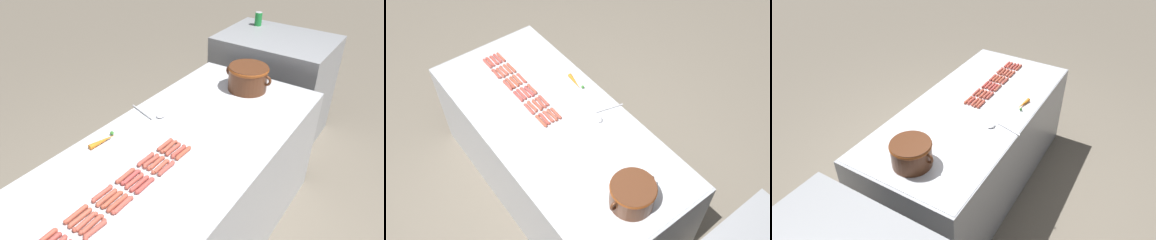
{
  "view_description": "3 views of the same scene",
  "coord_description": "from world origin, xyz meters",
  "views": [
    {
      "loc": [
        0.98,
        -1.27,
        2.02
      ],
      "look_at": [
        0.02,
        0.11,
        0.94
      ],
      "focal_mm": 33.38,
      "sensor_mm": 36.0,
      "label": 1
    },
    {
      "loc": [
        1.07,
        1.67,
        3.1
      ],
      "look_at": [
        -0.1,
        0.14,
        0.91
      ],
      "focal_mm": 39.67,
      "sensor_mm": 36.0,
      "label": 2
    },
    {
      "loc": [
        -1.19,
        2.15,
        2.44
      ],
      "look_at": [
        -0.06,
        0.25,
        0.87
      ],
      "focal_mm": 33.06,
      "sensor_mm": 36.0,
      "label": 3
    }
  ],
  "objects": [
    {
      "name": "hot_dog_24",
      "position": [
        0.08,
        -0.83,
        0.84
      ],
      "size": [
        0.02,
        0.13,
        0.02
      ],
      "color": "#B64C41",
      "rests_on": "griddle_counter"
    },
    {
      "name": "hot_dog_2",
      "position": [
        -0.05,
        -0.52,
        0.84
      ],
      "size": [
        0.03,
        0.13,
        0.02
      ],
      "color": "#B64F40",
      "rests_on": "griddle_counter"
    },
    {
      "name": "hot_dog_11",
      "position": [
        -0.02,
        -0.06,
        0.84
      ],
      "size": [
        0.03,
        0.13,
        0.02
      ],
      "color": "#AB513C",
      "rests_on": "griddle_counter"
    },
    {
      "name": "bean_pot",
      "position": [
        0.01,
        0.81,
        0.93
      ],
      "size": [
        0.35,
        0.28,
        0.18
      ],
      "color": "#562D19",
      "rests_on": "griddle_counter"
    },
    {
      "name": "hot_dog_5",
      "position": [
        -0.05,
        -0.05,
        0.84
      ],
      "size": [
        0.02,
        0.13,
        0.02
      ],
      "color": "#B9503E",
      "rests_on": "griddle_counter"
    },
    {
      "name": "hot_dog_29",
      "position": [
        0.08,
        -0.06,
        0.84
      ],
      "size": [
        0.03,
        0.13,
        0.02
      ],
      "color": "#B04E38",
      "rests_on": "griddle_counter"
    },
    {
      "name": "hot_dog_6",
      "position": [
        -0.02,
        -0.84,
        0.84
      ],
      "size": [
        0.03,
        0.13,
        0.02
      ],
      "color": "#B04740",
      "rests_on": "griddle_counter"
    },
    {
      "name": "hot_dog_17",
      "position": [
        0.01,
        -0.06,
        0.84
      ],
      "size": [
        0.03,
        0.13,
        0.02
      ],
      "color": "#B44F3F",
      "rests_on": "griddle_counter"
    },
    {
      "name": "hot_dog_20",
      "position": [
        0.05,
        -0.52,
        0.84
      ],
      "size": [
        0.03,
        0.13,
        0.02
      ],
      "color": "#AD4C38",
      "rests_on": "griddle_counter"
    },
    {
      "name": "hot_dog_12",
      "position": [
        0.01,
        -0.83,
        0.84
      ],
      "size": [
        0.03,
        0.13,
        0.02
      ],
      "color": "#B24C41",
      "rests_on": "griddle_counter"
    },
    {
      "name": "hot_dog_23",
      "position": [
        0.05,
        -0.06,
        0.84
      ],
      "size": [
        0.03,
        0.13,
        0.02
      ],
      "color": "#B2483C",
      "rests_on": "griddle_counter"
    },
    {
      "name": "hot_dog_14",
      "position": [
        0.02,
        -0.52,
        0.84
      ],
      "size": [
        0.03,
        0.13,
        0.02
      ],
      "color": "#B15038",
      "rests_on": "griddle_counter"
    },
    {
      "name": "hot_dog_26",
      "position": [
        0.08,
        -0.52,
        0.84
      ],
      "size": [
        0.03,
        0.13,
        0.02
      ],
      "color": "#B94F42",
      "rests_on": "griddle_counter"
    },
    {
      "name": "hot_dog_15",
      "position": [
        0.01,
        -0.37,
        0.84
      ],
      "size": [
        0.03,
        0.13,
        0.02
      ],
      "color": "#B54C40",
      "rests_on": "griddle_counter"
    },
    {
      "name": "hot_dog_3",
      "position": [
        -0.05,
        -0.37,
        0.84
      ],
      "size": [
        0.03,
        0.13,
        0.02
      ],
      "color": "#AE4F3D",
      "rests_on": "griddle_counter"
    },
    {
      "name": "hot_dog_1",
      "position": [
        -0.05,
        -0.67,
        0.84
      ],
      "size": [
        0.02,
        0.13,
        0.02
      ],
      "color": "#B5513C",
      "rests_on": "griddle_counter"
    },
    {
      "name": "hot_dog_21",
      "position": [
        0.05,
        -0.37,
        0.84
      ],
      "size": [
        0.02,
        0.13,
        0.02
      ],
      "color": "#B8463E",
      "rests_on": "griddle_counter"
    },
    {
      "name": "hot_dog_22",
      "position": [
        0.05,
        -0.21,
        0.84
      ],
      "size": [
        0.03,
        0.13,
        0.02
      ],
      "color": "#B5523E",
      "rests_on": "griddle_counter"
    },
    {
      "name": "hot_dog_8",
      "position": [
        -0.01,
        -0.52,
        0.84
      ],
      "size": [
        0.03,
        0.13,
        0.02
      ],
      "color": "#AF523D",
      "rests_on": "griddle_counter"
    },
    {
      "name": "hot_dog_27",
      "position": [
        0.08,
        -0.36,
        0.84
      ],
      "size": [
        0.03,
        0.13,
        0.02
      ],
      "color": "#B1453E",
      "rests_on": "griddle_counter"
    },
    {
      "name": "hot_dog_4",
      "position": [
        -0.05,
        -0.21,
        0.84
      ],
      "size": [
        0.03,
        0.13,
        0.02
      ],
      "color": "#B24C3F",
      "rests_on": "griddle_counter"
    },
    {
      "name": "hot_dog_7",
      "position": [
        -0.02,
        -0.67,
        0.84
      ],
      "size": [
        0.02,
        0.13,
        0.02
      ],
      "color": "#B0533E",
      "rests_on": "griddle_counter"
    },
    {
      "name": "hot_dog_10",
      "position": [
        -0.02,
        -0.21,
        0.84
      ],
      "size": [
        0.03,
        0.13,
        0.02
      ],
      "color": "#AB4C3D",
      "rests_on": "griddle_counter"
    },
    {
      "name": "hot_dog_13",
      "position": [
        0.02,
        -0.68,
        0.84
      ],
      "size": [
        0.03,
        0.13,
        0.02
      ],
      "color": "#B5523F",
      "rests_on": "griddle_counter"
    },
    {
      "name": "hot_dog_9",
      "position": [
        -0.02,
        -0.36,
        0.84
      ],
      "size": [
        0.03,
        0.13,
        0.02
      ],
      "color": "#B34541",
      "rests_on": "griddle_counter"
    },
    {
      "name": "hot_dog_18",
      "position": [
        0.05,
        -0.83,
        0.84
      ],
      "size": [
        0.03,
        0.13,
        0.02
      ],
      "color": "#B9483B",
      "rests_on": "griddle_counter"
    },
    {
      "name": "hot_dog_28",
      "position": [
        0.08,
        -0.21,
        0.84
      ],
      "size": [
        0.03,
        0.13,
        0.02
      ],
      "color": "#AF4C41",
      "rests_on": "griddle_counter"
    },
    {
      "name": "ground_plane",
      "position": [
        0.0,
        0.0,
        0.0
      ],
      "size": [
        20.0,
        20.0,
        0.0
      ],
      "primitive_type": "plane",
      "color": "#756B5B"
    },
    {
      "name": "carrot",
      "position": [
        -0.35,
        -0.23,
        0.85
      ],
      "size": [
        0.06,
        0.18,
        0.03
      ],
      "color": "orange",
      "rests_on": "griddle_counter"
    },
    {
      "name": "hot_dog_19",
      "position": [
        0.05,
        -0.67,
        0.84
      ],
      "size": [
        0.03,
        0.13,
        0.02
      ],
      "color": "#AF4F3C",
      "rests_on": "griddle_counter"
    },
    {
      "name": "serving_spoon",
      "position": [
        -0.3,
        0.16,
        0.84
      ],
      "size": [
        0.27,
        0.11,
        0.02
      ],
      "color": "#B7B7BC",
      "rests_on": "griddle_counter"
    },
    {
      "name": "hot_dog_16",
      "position": [
        0.01,
        -0.2,
        0.84
      ],
      "size": [
        0.03,
        0.13,
        0.02
      ],
      "color": "#B34F3C",
      "rests_on": "griddle_counter"
    },
    {
      "name": "hot_dog_25",
      "position": [
        0.08,
        -0.68,
        0.84
      ],
      "size": [
        0.03,
        0.13,
        0.02
      ],
      "color": "#AE4D3F",
      "rests_on": "griddle_counter"
    },
    {
      "name": "hot_dog_0",
      "position": [
        -0.05,
        -0.83,
        0.84
      ],
      "size": [
        0.02,
        0.13,
        0.02
      ],
      "color": "#B94F3C",
      "rests_on": "griddle_counter"
    },
    {
      "name": "griddle_counter",
      "position": [
        0.0,
        0.0,
        0.42
      ],
      "size": [
        0.96,
        2.14,
        0.83
      ],
      "color": "#ADAFB5",
      "rests_on": "ground_plane"
    }
  ]
}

